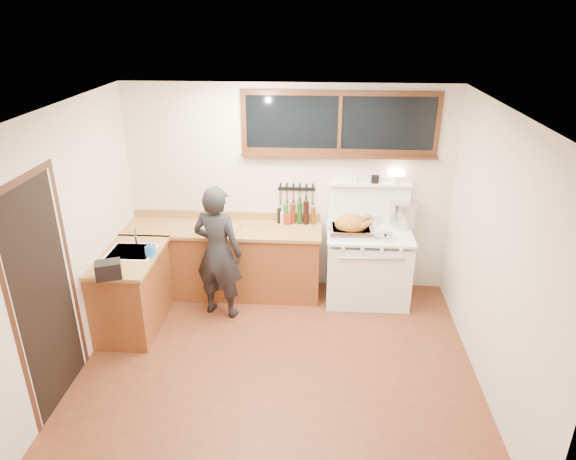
# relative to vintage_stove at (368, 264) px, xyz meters

# --- Properties ---
(ground_plane) EXTENTS (4.00, 3.50, 0.02)m
(ground_plane) POSITION_rel_vintage_stove_xyz_m (-1.00, -1.41, -0.48)
(ground_plane) COLOR #552816
(room_shell) EXTENTS (4.10, 3.60, 2.65)m
(room_shell) POSITION_rel_vintage_stove_xyz_m (-1.00, -1.41, 1.18)
(room_shell) COLOR beige
(room_shell) RESTS_ON ground
(counter_back) EXTENTS (2.44, 0.64, 1.00)m
(counter_back) POSITION_rel_vintage_stove_xyz_m (-1.80, 0.04, -0.01)
(counter_back) COLOR brown
(counter_back) RESTS_ON ground
(counter_left) EXTENTS (0.64, 1.09, 0.90)m
(counter_left) POSITION_rel_vintage_stove_xyz_m (-2.70, -0.79, -0.02)
(counter_left) COLOR brown
(counter_left) RESTS_ON ground
(sink_unit) EXTENTS (0.50, 0.45, 0.37)m
(sink_unit) POSITION_rel_vintage_stove_xyz_m (-2.68, -0.71, 0.38)
(sink_unit) COLOR white
(sink_unit) RESTS_ON counter_left
(vintage_stove) EXTENTS (1.02, 0.74, 1.60)m
(vintage_stove) POSITION_rel_vintage_stove_xyz_m (0.00, 0.00, 0.00)
(vintage_stove) COLOR white
(vintage_stove) RESTS_ON ground
(back_window) EXTENTS (2.32, 0.13, 0.77)m
(back_window) POSITION_rel_vintage_stove_xyz_m (-0.40, 0.31, 1.60)
(back_window) COLOR black
(back_window) RESTS_ON room_shell
(left_doorway) EXTENTS (0.02, 1.04, 2.17)m
(left_doorway) POSITION_rel_vintage_stove_xyz_m (-2.99, -1.96, 0.62)
(left_doorway) COLOR black
(left_doorway) RESTS_ON ground
(knife_strip) EXTENTS (0.46, 0.03, 0.28)m
(knife_strip) POSITION_rel_vintage_stove_xyz_m (-0.90, 0.32, 0.84)
(knife_strip) COLOR black
(knife_strip) RESTS_ON room_shell
(man) EXTENTS (0.67, 0.53, 1.61)m
(man) POSITION_rel_vintage_stove_xyz_m (-1.76, -0.47, 0.34)
(man) COLOR black
(man) RESTS_ON ground
(soap_bottle) EXTENTS (0.10, 0.10, 0.19)m
(soap_bottle) POSITION_rel_vintage_stove_xyz_m (-2.43, -0.80, 0.52)
(soap_bottle) COLOR blue
(soap_bottle) RESTS_ON counter_left
(toaster) EXTENTS (0.29, 0.25, 0.17)m
(toaster) POSITION_rel_vintage_stove_xyz_m (-2.70, -1.29, 0.52)
(toaster) COLOR black
(toaster) RESTS_ON counter_left
(cutting_board) EXTENTS (0.48, 0.39, 0.15)m
(cutting_board) POSITION_rel_vintage_stove_xyz_m (-1.80, -0.02, 0.49)
(cutting_board) COLOR olive
(cutting_board) RESTS_ON counter_back
(roast_turkey) EXTENTS (0.53, 0.38, 0.26)m
(roast_turkey) POSITION_rel_vintage_stove_xyz_m (-0.23, -0.09, 0.54)
(roast_turkey) COLOR silver
(roast_turkey) RESTS_ON vintage_stove
(stockpot) EXTENTS (0.40, 0.40, 0.31)m
(stockpot) POSITION_rel_vintage_stove_xyz_m (0.42, 0.24, 0.59)
(stockpot) COLOR silver
(stockpot) RESTS_ON vintage_stove
(saucepan) EXTENTS (0.22, 0.30, 0.13)m
(saucepan) POSITION_rel_vintage_stove_xyz_m (0.04, 0.27, 0.50)
(saucepan) COLOR silver
(saucepan) RESTS_ON vintage_stove
(pot_lid) EXTENTS (0.30, 0.30, 0.04)m
(pot_lid) POSITION_rel_vintage_stove_xyz_m (0.17, -0.12, 0.44)
(pot_lid) COLOR silver
(pot_lid) RESTS_ON vintage_stove
(coffee_tin) EXTENTS (0.10, 0.08, 0.14)m
(coffee_tin) POSITION_rel_vintage_stove_xyz_m (-1.01, 0.20, 0.50)
(coffee_tin) COLOR maroon
(coffee_tin) RESTS_ON counter_back
(pitcher) EXTENTS (0.10, 0.10, 0.16)m
(pitcher) POSITION_rel_vintage_stove_xyz_m (-1.08, 0.24, 0.51)
(pitcher) COLOR white
(pitcher) RESTS_ON counter_back
(bottle_cluster) EXTENTS (0.48, 0.07, 0.30)m
(bottle_cluster) POSITION_rel_vintage_stove_xyz_m (-0.88, 0.22, 0.56)
(bottle_cluster) COLOR black
(bottle_cluster) RESTS_ON counter_back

